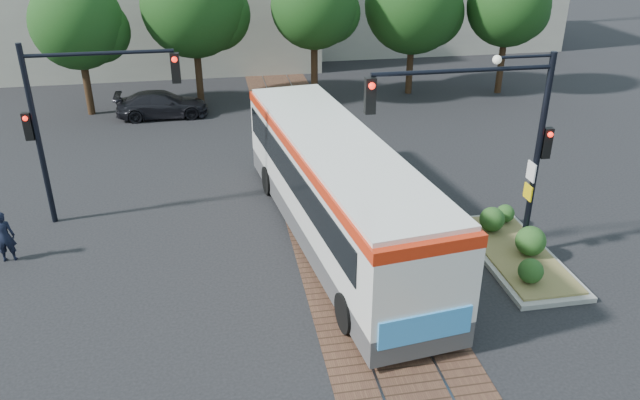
{
  "coord_description": "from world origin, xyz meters",
  "views": [
    {
      "loc": [
        -3.96,
        -16.02,
        9.87
      ],
      "look_at": [
        -0.94,
        0.78,
        1.6
      ],
      "focal_mm": 35.0,
      "sensor_mm": 36.0,
      "label": 1
    }
  ],
  "objects": [
    {
      "name": "ground",
      "position": [
        0.0,
        0.0,
        0.0
      ],
      "size": [
        120.0,
        120.0,
        0.0
      ],
      "primitive_type": "plane",
      "color": "black",
      "rests_on": "ground"
    },
    {
      "name": "parked_car",
      "position": [
        -6.39,
        14.86,
        0.65
      ],
      "size": [
        4.51,
        1.91,
        1.3
      ],
      "primitive_type": "imported",
      "rotation": [
        0.0,
        0.0,
        1.59
      ],
      "color": "black",
      "rests_on": "ground"
    },
    {
      "name": "signal_pole_left",
      "position": [
        -8.37,
        4.0,
        3.86
      ],
      "size": [
        4.99,
        0.34,
        6.0
      ],
      "color": "black",
      "rests_on": "ground"
    },
    {
      "name": "officer",
      "position": [
        -10.35,
        1.59,
        0.82
      ],
      "size": [
        0.62,
        0.43,
        1.63
      ],
      "primitive_type": "imported",
      "rotation": [
        0.0,
        0.0,
        3.21
      ],
      "color": "black",
      "rests_on": "ground"
    },
    {
      "name": "trackbed",
      "position": [
        0.0,
        4.0,
        0.01
      ],
      "size": [
        3.6,
        40.0,
        0.02
      ],
      "color": "#533626",
      "rests_on": "ground"
    },
    {
      "name": "signal_pole_main",
      "position": [
        3.86,
        -0.81,
        4.16
      ],
      "size": [
        5.49,
        0.46,
        6.0
      ],
      "color": "black",
      "rests_on": "ground"
    },
    {
      "name": "traffic_island",
      "position": [
        4.82,
        -0.9,
        0.33
      ],
      "size": [
        2.2,
        5.2,
        1.13
      ],
      "color": "gray",
      "rests_on": "ground"
    },
    {
      "name": "tree_row",
      "position": [
        1.21,
        16.42,
        4.85
      ],
      "size": [
        26.4,
        5.6,
        7.67
      ],
      "color": "#382314",
      "rests_on": "ground"
    },
    {
      "name": "city_bus",
      "position": [
        -0.38,
        1.16,
        1.89
      ],
      "size": [
        4.26,
        12.91,
        3.39
      ],
      "rotation": [
        0.0,
        0.0,
        0.13
      ],
      "color": "#414143",
      "rests_on": "ground"
    }
  ]
}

